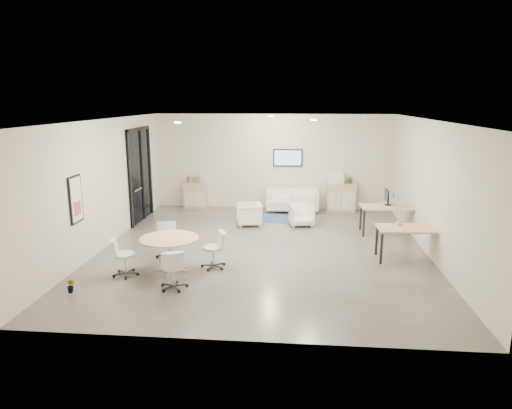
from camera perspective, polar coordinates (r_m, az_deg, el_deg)
The scene contains 21 objects.
room_shell at distance 11.11m, azimuth 0.89°, elevation 2.27°, with size 9.60×10.60×4.80m.
glass_door at distance 14.38m, azimuth -14.27°, elevation 3.94°, with size 0.09×1.90×2.85m.
artwork at distance 10.66m, azimuth -21.61°, elevation 0.58°, with size 0.05×0.54×1.04m.
wall_tv at distance 15.48m, azimuth 4.00°, elevation 5.85°, with size 0.98×0.06×0.58m.
ceiling_spots at distance 11.78m, azimuth 0.24°, elevation 10.62°, with size 3.14×4.14×0.03m.
sideboard_left at distance 15.89m, azimuth -7.57°, elevation 1.14°, with size 0.78×0.40×0.87m.
sideboard_right at distance 15.54m, azimuth 10.58°, elevation 0.91°, with size 0.95×0.46×0.95m.
books at distance 15.80m, azimuth -7.76°, elevation 3.09°, with size 0.45×0.14×0.22m.
printer at distance 15.41m, azimuth 10.02°, elevation 3.28°, with size 0.56×0.49×0.37m.
loveseat at distance 15.32m, azimuth 4.53°, elevation 0.45°, with size 1.75×0.92×0.64m.
blue_rug at distance 14.34m, azimuth 3.32°, elevation -1.82°, with size 1.54×1.03×0.01m, color #2D4F89.
armchair_left at distance 13.57m, azimuth -0.87°, elevation -1.10°, with size 0.71×0.66×0.73m, color silver.
armchair_right at distance 13.60m, azimuth 5.72°, elevation -1.19°, with size 0.68×0.64×0.70m, color silver.
desk_rear at distance 13.12m, azimuth 16.26°, elevation -0.56°, with size 1.57×0.86×0.79m.
desk_front at distance 11.12m, azimuth 18.79°, elevation -3.15°, with size 1.56×0.85×0.79m.
monitor at distance 13.19m, azimuth 16.05°, elevation 0.94°, with size 0.20×0.50×0.44m.
round_table at distance 10.03m, azimuth -10.76°, elevation -4.55°, with size 1.26×1.26×0.77m.
meeting_chairs at distance 10.12m, azimuth -10.70°, elevation -6.03°, with size 2.52×2.52×0.82m.
plant_cabinet at distance 15.47m, azimuth 11.71°, elevation 3.00°, with size 0.24×0.27×0.21m, color #3F7F3F.
plant_floor at distance 9.70m, azimuth -22.10°, elevation -9.84°, with size 0.16×0.29×0.13m, color #3F7F3F.
cup at distance 11.20m, azimuth 17.47°, elevation -2.16°, with size 0.13×0.10×0.13m, color white.
Camera 1 is at (0.81, -10.89, 3.67)m, focal length 32.00 mm.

